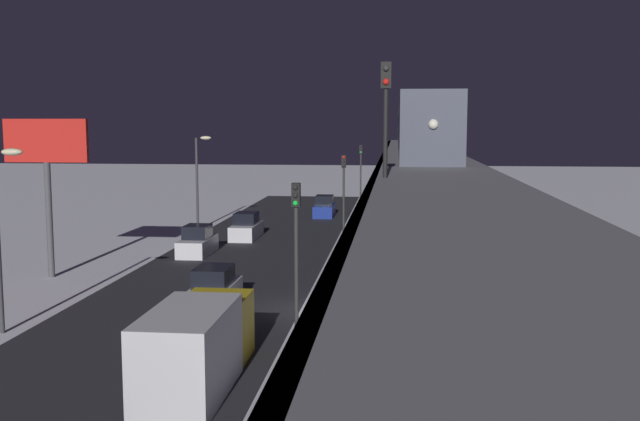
% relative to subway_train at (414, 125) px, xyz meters
% --- Properties ---
extents(ground_plane, '(240.00, 240.00, 0.00)m').
position_rel_subway_train_xyz_m(ground_plane, '(5.94, 36.40, -8.52)').
color(ground_plane, white).
extents(avenue_asphalt, '(11.00, 106.85, 0.01)m').
position_rel_subway_train_xyz_m(avenue_asphalt, '(11.45, 36.40, -8.51)').
color(avenue_asphalt, '#28282D').
rests_on(avenue_asphalt, ground_plane).
extents(elevated_railway, '(5.00, 106.85, 6.74)m').
position_rel_subway_train_xyz_m(elevated_railway, '(0.09, 36.40, -2.70)').
color(elevated_railway, slate).
rests_on(elevated_railway, ground_plane).
extents(subway_train, '(2.94, 74.07, 3.40)m').
position_rel_subway_train_xyz_m(subway_train, '(0.00, 0.00, 0.00)').
color(subway_train, '#4C5160').
rests_on(subway_train, elevated_railway).
extents(rail_signal, '(0.36, 0.41, 4.00)m').
position_rel_subway_train_xyz_m(rail_signal, '(1.97, 43.68, 0.95)').
color(rail_signal, black).
rests_on(rail_signal, elevated_railway).
extents(sedan_white, '(1.91, 4.65, 1.97)m').
position_rel_subway_train_xyz_m(sedan_white, '(10.05, 36.45, -7.73)').
color(sedan_white, silver).
rests_on(sedan_white, ground_plane).
extents(sedan_white_2, '(1.80, 4.28, 1.97)m').
position_rel_subway_train_xyz_m(sedan_white_2, '(14.65, 22.67, -7.72)').
color(sedan_white_2, silver).
rests_on(sedan_white_2, ground_plane).
extents(sedan_blue, '(1.80, 4.38, 1.97)m').
position_rel_subway_train_xyz_m(sedan_blue, '(8.25, 1.71, -7.72)').
color(sedan_blue, navy).
rests_on(sedan_blue, ground_plane).
extents(sedan_white_3, '(1.80, 4.67, 1.97)m').
position_rel_subway_train_xyz_m(sedan_white_3, '(12.85, 15.48, -7.72)').
color(sedan_white_3, silver).
rests_on(sedan_white_3, ground_plane).
extents(box_truck, '(2.40, 7.40, 2.80)m').
position_rel_subway_train_xyz_m(box_truck, '(8.05, 46.45, -7.17)').
color(box_truck, gold).
rests_on(box_truck, ground_plane).
extents(traffic_light_near, '(0.32, 0.44, 6.40)m').
position_rel_subway_train_xyz_m(traffic_light_near, '(5.35, 42.05, -4.32)').
color(traffic_light_near, '#2D2D2D').
rests_on(traffic_light_near, ground_plane).
extents(traffic_light_mid, '(0.32, 0.44, 6.40)m').
position_rel_subway_train_xyz_m(traffic_light_mid, '(5.35, 17.04, -4.32)').
color(traffic_light_mid, '#2D2D2D').
rests_on(traffic_light_mid, ground_plane).
extents(traffic_light_far, '(0.32, 0.44, 6.40)m').
position_rel_subway_train_xyz_m(traffic_light_far, '(5.35, -7.97, -4.32)').
color(traffic_light_far, '#2D2D2D').
rests_on(traffic_light_far, ground_plane).
extents(commercial_billboard, '(4.80, 0.36, 8.90)m').
position_rel_subway_train_xyz_m(commercial_billboard, '(20.93, 30.54, -1.69)').
color(commercial_billboard, '#4C4C51').
rests_on(commercial_billboard, ground_plane).
extents(street_lamp_near, '(1.35, 0.44, 7.65)m').
position_rel_subway_train_xyz_m(street_lamp_near, '(17.52, 41.40, -3.70)').
color(street_lamp_near, '#38383D').
rests_on(street_lamp_near, ground_plane).
extents(street_lamp_far, '(1.35, 0.44, 7.65)m').
position_rel_subway_train_xyz_m(street_lamp_far, '(17.52, 11.40, -3.70)').
color(street_lamp_far, '#38383D').
rests_on(street_lamp_far, ground_plane).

